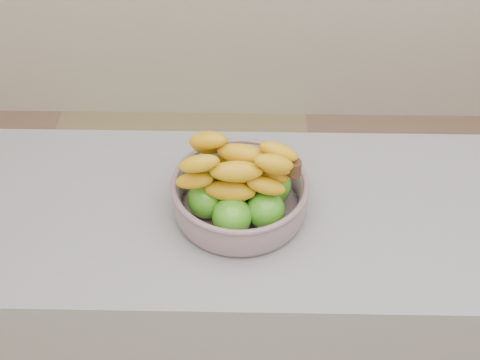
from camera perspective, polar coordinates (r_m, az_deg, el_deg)
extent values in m
cube|color=gray|center=(1.99, 8.93, -11.70)|extent=(2.00, 0.60, 0.90)
cylinder|color=#8F9FAC|center=(1.62, 0.00, -2.41)|extent=(0.28, 0.28, 0.01)
torus|color=#8F9FAC|center=(1.56, 0.00, -0.30)|extent=(0.33, 0.33, 0.02)
sphere|color=#469C1B|center=(1.53, -0.69, -3.15)|extent=(0.09, 0.09, 0.09)
sphere|color=#469C1B|center=(1.54, 2.20, -2.52)|extent=(0.09, 0.09, 0.09)
sphere|color=#469C1B|center=(1.60, 2.78, -0.49)|extent=(0.09, 0.09, 0.09)
sphere|color=#469C1B|center=(1.64, 0.64, 0.85)|extent=(0.09, 0.09, 0.09)
sphere|color=#469C1B|center=(1.62, -2.09, 0.29)|extent=(0.09, 0.09, 0.09)
sphere|color=#469C1B|center=(1.57, -2.84, -1.68)|extent=(0.09, 0.09, 0.09)
ellipsoid|color=yellow|center=(1.51, -0.85, -0.93)|extent=(0.21, 0.07, 0.05)
ellipsoid|color=yellow|center=(1.55, -0.39, 0.38)|extent=(0.21, 0.09, 0.05)
ellipsoid|color=yellow|center=(1.59, 0.05, 1.62)|extent=(0.21, 0.11, 0.05)
ellipsoid|color=yellow|center=(1.50, -0.24, 0.63)|extent=(0.21, 0.05, 0.05)
ellipsoid|color=yellow|center=(1.54, 0.24, 2.01)|extent=(0.21, 0.12, 0.05)
ellipsoid|color=yellow|center=(1.50, 0.24, 2.21)|extent=(0.21, 0.09, 0.05)
ellipsoid|color=yellow|center=(1.46, -0.32, 0.74)|extent=(0.21, 0.05, 0.05)
cylinder|color=#432915|center=(1.49, 4.65, 1.03)|extent=(0.03, 0.03, 0.04)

